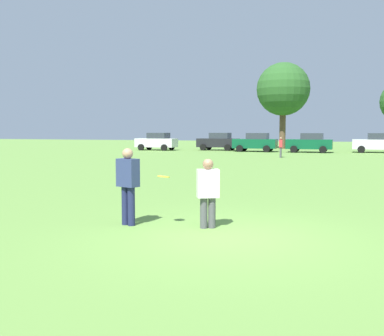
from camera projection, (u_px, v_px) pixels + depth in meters
name	position (u px, v px, depth m)	size (l,w,h in m)	color
ground_plane	(226.00, 237.00, 8.69)	(152.99, 152.99, 0.00)	#608C3D
player_thrower	(128.00, 182.00, 9.74)	(0.53, 0.40, 1.70)	#1E234C
player_defender	(208.00, 190.00, 9.45)	(0.53, 0.44, 1.49)	#4C4C51
frisbee	(164.00, 177.00, 9.62)	(0.27, 0.27, 0.07)	yellow
parked_car_near_left	(157.00, 141.00, 46.28)	(4.22, 2.26, 1.82)	silver
parked_car_mid_left	(218.00, 141.00, 46.19)	(4.22, 2.26, 1.82)	black
parked_car_center	(256.00, 142.00, 43.23)	(4.22, 2.26, 1.82)	#0C4C2D
parked_car_mid_right	(310.00, 143.00, 41.63)	(4.22, 2.26, 1.82)	#0C4C2D
parked_car_near_right	(377.00, 143.00, 41.17)	(4.22, 2.26, 1.82)	silver
bystander_sideline_watcher	(281.00, 146.00, 33.83)	(0.28, 0.45, 1.57)	#4C4C51
tree_west_oak	(283.00, 90.00, 49.65)	(5.94, 5.94, 9.66)	brown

